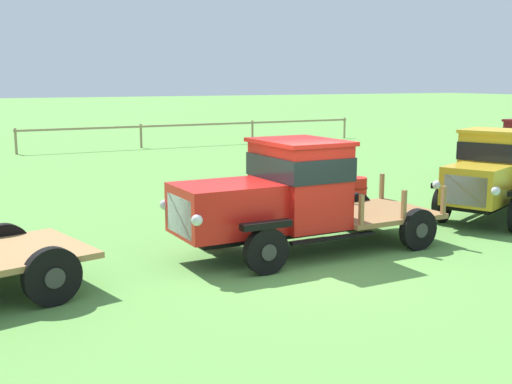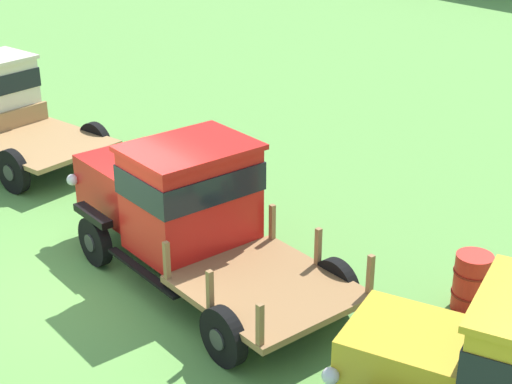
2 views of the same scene
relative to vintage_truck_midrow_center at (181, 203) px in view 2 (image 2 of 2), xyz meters
The scene contains 3 objects.
ground_plane 1.75m from the vintage_truck_midrow_center, 98.36° to the right, with size 240.00×240.00×0.00m, color #5B9342.
vintage_truck_midrow_center is the anchor object (origin of this frame).
oil_drum_near_fence 4.62m from the vintage_truck_midrow_center, 36.12° to the left, with size 0.58×0.58×0.90m.
Camera 2 is at (9.77, -4.78, 6.39)m, focal length 55.00 mm.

